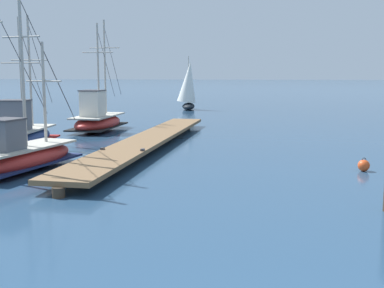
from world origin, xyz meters
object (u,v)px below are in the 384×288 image
(fishing_boat_0, at_px, (97,119))
(distant_sailboat, at_px, (188,86))
(fishing_boat_1, at_px, (20,154))
(fishing_boat_2, at_px, (21,133))
(mooring_buoy, at_px, (364,165))

(fishing_boat_0, height_order, distant_sailboat, fishing_boat_0)
(fishing_boat_0, distance_m, fishing_boat_1, 11.50)
(fishing_boat_1, distance_m, fishing_boat_2, 5.88)
(fishing_boat_0, bearing_deg, mooring_buoy, -37.41)
(fishing_boat_2, distance_m, mooring_buoy, 14.89)
(fishing_boat_1, relative_size, distant_sailboat, 1.37)
(mooring_buoy, relative_size, distant_sailboat, 0.10)
(distant_sailboat, bearing_deg, fishing_boat_0, -100.02)
(fishing_boat_1, xyz_separation_m, fishing_boat_2, (-2.64, 5.26, 0.04))
(fishing_boat_1, distance_m, mooring_buoy, 11.89)
(mooring_buoy, height_order, distant_sailboat, distant_sailboat)
(fishing_boat_2, height_order, distant_sailboat, fishing_boat_2)
(fishing_boat_2, bearing_deg, mooring_buoy, -14.26)
(fishing_boat_0, distance_m, fishing_boat_2, 6.38)
(fishing_boat_0, relative_size, distant_sailboat, 1.43)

